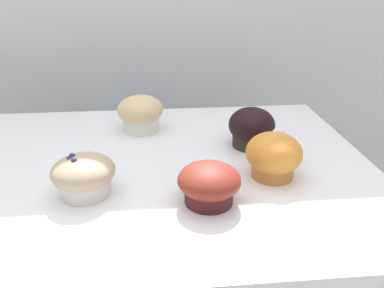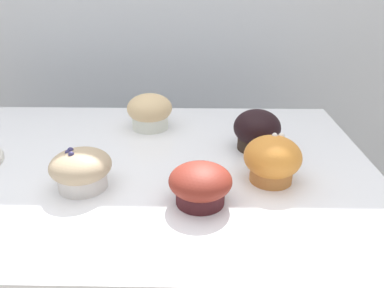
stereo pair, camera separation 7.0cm
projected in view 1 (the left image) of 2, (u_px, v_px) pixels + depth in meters
wall_back at (132, 85)px, 1.27m from camera, size 3.20×0.10×1.80m
muffin_front_center at (84, 175)px, 0.62m from camera, size 0.10×0.10×0.07m
muffin_back_left at (209, 184)px, 0.60m from camera, size 0.10×0.10×0.07m
muffin_back_right at (140, 113)px, 0.87m from camera, size 0.11×0.11×0.08m
muffin_front_left at (251, 128)px, 0.79m from camera, size 0.10×0.10×0.08m
muffin_front_right at (274, 156)px, 0.67m from camera, size 0.10×0.10×0.09m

